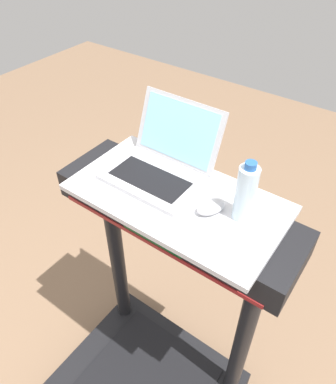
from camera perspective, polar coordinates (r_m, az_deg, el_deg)
desk_board at (r=1.25m, az=1.35°, el=-0.85°), size 0.73×0.39×0.02m
laptop at (r=1.31m, az=-1.03°, el=4.65°), size 0.34×0.32×0.23m
computer_mouse at (r=1.18m, az=6.64°, el=-2.36°), size 0.10×0.12×0.03m
water_bottle at (r=1.12m, az=11.97°, el=-0.15°), size 0.06×0.06×0.21m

